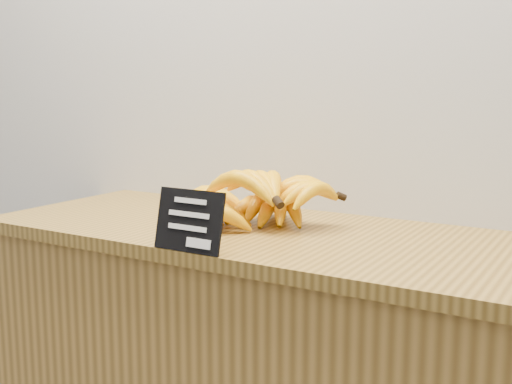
{
  "coord_description": "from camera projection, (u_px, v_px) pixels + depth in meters",
  "views": [
    {
      "loc": [
        0.68,
        1.52,
        1.24
      ],
      "look_at": [
        -0.02,
        2.7,
        1.02
      ],
      "focal_mm": 45.0,
      "sensor_mm": 36.0,
      "label": 1
    }
  ],
  "objects": [
    {
      "name": "counter_top",
      "position": [
        267.0,
        235.0,
        1.45
      ],
      "size": [
        1.31,
        0.54,
        0.03
      ],
      "primitive_type": "cube",
      "color": "olive",
      "rests_on": "counter"
    },
    {
      "name": "chalkboard_sign",
      "position": [
        189.0,
        221.0,
        1.24
      ],
      "size": [
        0.15,
        0.03,
        0.12
      ],
      "primitive_type": "cube",
      "rotation": [
        -0.23,
        0.0,
        0.0
      ],
      "color": "black",
      "rests_on": "counter_top"
    },
    {
      "name": "banana_pile",
      "position": [
        243.0,
        202.0,
        1.48
      ],
      "size": [
        0.47,
        0.36,
        0.13
      ],
      "color": "#FFBA0A",
      "rests_on": "counter_top"
    }
  ]
}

